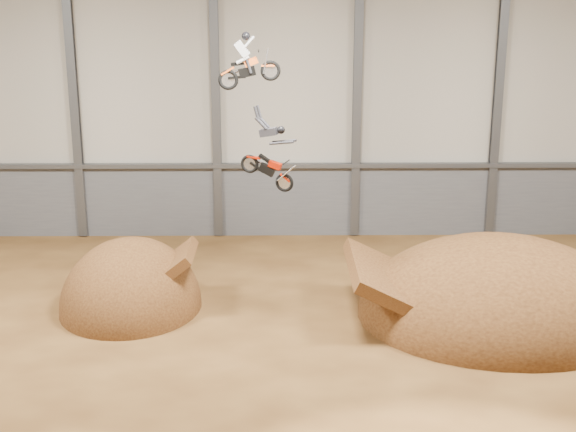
# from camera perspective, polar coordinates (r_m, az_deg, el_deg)

# --- Properties ---
(floor) EXTENTS (40.00, 40.00, 0.00)m
(floor) POSITION_cam_1_polar(r_m,az_deg,el_deg) (25.93, 0.19, -11.30)
(floor) COLOR #452A12
(floor) RESTS_ON ground
(back_wall) EXTENTS (40.00, 0.10, 14.00)m
(back_wall) POSITION_cam_1_polar(r_m,az_deg,el_deg) (38.33, -0.11, 8.73)
(back_wall) COLOR #B1AA9D
(back_wall) RESTS_ON ground
(lower_band_back) EXTENTS (39.80, 0.18, 3.50)m
(lower_band_back) POSITION_cam_1_polar(r_m,az_deg,el_deg) (39.25, -0.11, 1.09)
(lower_band_back) COLOR #54555B
(lower_band_back) RESTS_ON ground
(steel_rail) EXTENTS (39.80, 0.35, 0.20)m
(steel_rail) POSITION_cam_1_polar(r_m,az_deg,el_deg) (38.68, -0.10, 3.61)
(steel_rail) COLOR #47494F
(steel_rail) RESTS_ON lower_band_back
(steel_column_1) EXTENTS (0.40, 0.36, 13.90)m
(steel_column_1) POSITION_cam_1_polar(r_m,az_deg,el_deg) (39.34, -15.00, 8.38)
(steel_column_1) COLOR #47494F
(steel_column_1) RESTS_ON ground
(steel_column_2) EXTENTS (0.40, 0.36, 13.90)m
(steel_column_2) POSITION_cam_1_polar(r_m,az_deg,el_deg) (38.24, -5.17, 8.65)
(steel_column_2) COLOR #47494F
(steel_column_2) RESTS_ON ground
(steel_column_3) EXTENTS (0.40, 0.36, 13.90)m
(steel_column_3) POSITION_cam_1_polar(r_m,az_deg,el_deg) (38.30, 4.94, 8.67)
(steel_column_3) COLOR #47494F
(steel_column_3) RESTS_ON ground
(steel_column_4) EXTENTS (0.40, 0.36, 13.90)m
(steel_column_4) POSITION_cam_1_polar(r_m,az_deg,el_deg) (39.50, 14.72, 8.43)
(steel_column_4) COLOR #47494F
(steel_column_4) RESTS_ON ground
(takeoff_ramp) EXTENTS (5.38, 6.21, 5.38)m
(takeoff_ramp) POSITION_cam_1_polar(r_m,az_deg,el_deg) (31.63, -11.06, -6.37)
(takeoff_ramp) COLOR #3B210E
(takeoff_ramp) RESTS_ON ground
(landing_ramp) EXTENTS (10.39, 9.19, 5.99)m
(landing_ramp) POSITION_cam_1_polar(r_m,az_deg,el_deg) (31.21, 14.59, -6.92)
(landing_ramp) COLOR #3B210E
(landing_ramp) RESTS_ON ground
(fmx_rider_a) EXTENTS (2.62, 0.91, 2.43)m
(fmx_rider_a) POSITION_cam_1_polar(r_m,az_deg,el_deg) (28.83, -2.63, 11.28)
(fmx_rider_a) COLOR orange
(fmx_rider_b) EXTENTS (3.49, 1.80, 3.22)m
(fmx_rider_b) POSITION_cam_1_polar(r_m,az_deg,el_deg) (27.71, -1.77, 4.83)
(fmx_rider_b) COLOR #AF1803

